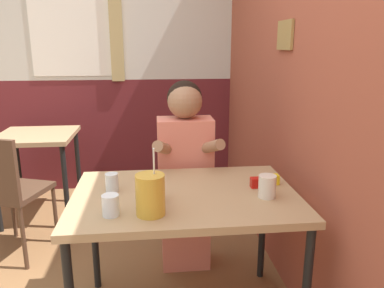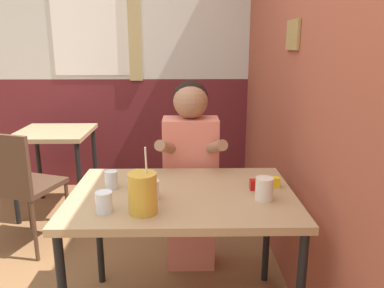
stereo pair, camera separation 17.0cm
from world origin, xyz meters
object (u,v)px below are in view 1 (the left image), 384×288
object	(u,v)px
main_table	(185,205)
person_seated	(185,172)
background_table	(37,146)
cocktail_pitcher	(150,195)
chair_near_window	(5,187)

from	to	relation	value
main_table	person_seated	distance (m)	0.53
background_table	person_seated	size ratio (longest dim) A/B	0.59
background_table	person_seated	distance (m)	1.44
background_table	cocktail_pitcher	size ratio (longest dim) A/B	2.44
person_seated	chair_near_window	bearing A→B (deg)	170.05
background_table	main_table	bearing A→B (deg)	-51.64
chair_near_window	cocktail_pitcher	world-z (taller)	cocktail_pitcher
cocktail_pitcher	person_seated	bearing A→B (deg)	73.93
background_table	cocktail_pitcher	distance (m)	1.87
person_seated	cocktail_pitcher	world-z (taller)	person_seated
main_table	chair_near_window	bearing A→B (deg)	147.13
cocktail_pitcher	background_table	bearing A→B (deg)	120.09
main_table	background_table	distance (m)	1.77
chair_near_window	person_seated	xyz separation A→B (m)	(1.18, -0.21, 0.13)
cocktail_pitcher	main_table	bearing A→B (deg)	52.88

